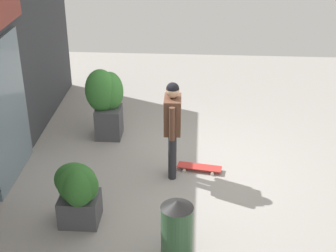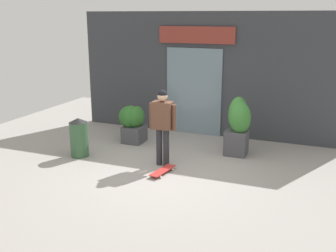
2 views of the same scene
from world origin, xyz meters
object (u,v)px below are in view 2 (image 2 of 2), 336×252
Objects in this scene: skateboarder at (163,120)px; planter_box_right at (132,121)px; skateboard at (163,171)px; trash_bin at (79,137)px; planter_box_left at (239,122)px.

planter_box_right is (-1.34, 1.24, -0.45)m from skateboarder.
trash_bin reaches higher than skateboard.
skateboarder is at bearing 4.87° from trash_bin.
skateboard is at bearing -123.90° from planter_box_left.
planter_box_left is 1.50× the size of trash_bin.
skateboarder is at bearing -136.26° from planter_box_left.
skateboarder is 1.74× the size of planter_box_right.
planter_box_right is (-2.69, -0.05, -0.22)m from planter_box_left.
planter_box_right is 1.55m from trash_bin.
planter_box_left is (1.35, 1.29, -0.23)m from skateboarder.
skateboarder reaches higher than skateboard.
planter_box_left is at bearing 132.50° from skateboarder.
skateboarder reaches higher than planter_box_left.
skateboard is 2.33m from planter_box_right.
trash_bin is at bearing -86.37° from skateboarder.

